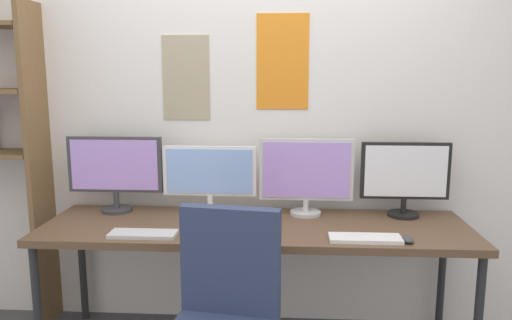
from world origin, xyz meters
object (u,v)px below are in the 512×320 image
Objects in this scene: monitor_center_left at (210,176)px; monitor_center_right at (306,174)px; monitor_far_left at (115,169)px; desk at (255,233)px; mouse_left_side at (407,239)px; keyboard_left at (143,234)px; keyboard_right at (365,238)px; mouse_right_side at (259,235)px; monitor_far_right at (405,176)px.

monitor_center_right reaches higher than monitor_center_left.
monitor_center_right is at bearing 0.00° from monitor_far_left.
desk is 0.80m from mouse_left_side.
keyboard_left and keyboard_right have the same top height.
monitor_center_right is 0.70m from mouse_left_side.
mouse_right_side is (-0.53, 0.00, 0.01)m from keyboard_right.
desk is at bearing -165.90° from monitor_far_right.
monitor_center_right is 0.56m from monitor_far_right.
mouse_left_side is at bearing -0.62° from keyboard_left.
keyboard_left is at bearing -122.18° from monitor_center_left.
mouse_right_side reaches higher than desk.
keyboard_left is (-0.84, -0.44, -0.23)m from monitor_center_right.
monitor_far_right is 5.23× the size of mouse_right_side.
monitor_center_left is at bearing 152.28° from keyboard_right.
keyboard_left is at bearing 180.00° from keyboard_right.
mouse_left_side is (-0.08, -0.46, -0.22)m from monitor_far_right.
mouse_right_side is (0.31, -0.44, -0.21)m from monitor_center_left.
monitor_center_right reaches higher than mouse_right_side.
desk is at bearing -142.99° from monitor_center_right.
monitor_center_right is 1.08× the size of monitor_far_right.
monitor_far_left is at bearing 162.53° from keyboard_right.
mouse_right_side is (-0.81, -0.44, -0.22)m from monitor_far_right.
monitor_far_right is 0.95m from mouse_right_side.
desk is 0.45m from monitor_center_left.
mouse_left_side is at bearing -4.01° from keyboard_right.
monitor_far_left reaches higher than keyboard_right.
monitor_far_left is 1.01m from mouse_right_side.
keyboard_right is 3.71× the size of mouse_right_side.
monitor_far_right is at bearing 57.19° from keyboard_right.
monitor_far_right is at bearing 14.10° from desk.
keyboard_right is (-0.29, -0.44, -0.23)m from monitor_far_right.
monitor_center_right is 0.57m from keyboard_right.
mouse_right_side is (0.88, -0.44, -0.24)m from monitor_far_left.
monitor_center_left is at bearing -0.00° from monitor_far_left.
monitor_far_left reaches higher than monitor_center_left.
desk is 4.25× the size of monitor_center_left.
monitor_center_left is 1.54× the size of keyboard_right.
monitor_far_left is 5.85× the size of mouse_right_side.
monitor_center_right is 5.65× the size of mouse_right_side.
monitor_center_right reaches higher than keyboard_right.
keyboard_left is 3.55× the size of mouse_left_side.
keyboard_right is at bearing -0.39° from mouse_right_side.
keyboard_left reaches higher than desk.
mouse_left_side is at bearing -1.40° from mouse_right_side.
desk is 0.24m from mouse_right_side.
monitor_far_right is 1.49m from keyboard_left.
monitor_far_right is 0.51m from mouse_left_side.
monitor_center_right is at bearing 122.17° from keyboard_right.
monitor_center_right is at bearing 0.01° from monitor_center_left.
keyboard_right is (0.84, -0.44, -0.22)m from monitor_center_left.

